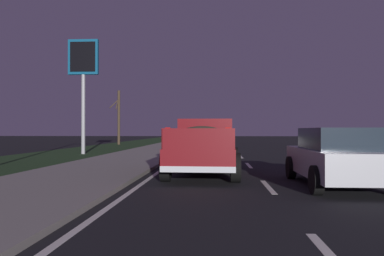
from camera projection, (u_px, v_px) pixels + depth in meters
ground at (236, 151)px, 27.21m from camera, size 144.00×144.00×0.00m
sidewalk_shoulder at (157, 150)px, 27.59m from camera, size 108.00×4.00×0.12m
grass_verge at (89, 150)px, 27.92m from camera, size 108.00×6.00×0.01m
lane_markings at (202, 149)px, 29.70m from camera, size 108.19×3.54×0.01m
pickup_truck at (205, 145)px, 12.71m from camera, size 5.48×2.40×1.87m
sedan_silver at (337, 157)px, 10.03m from camera, size 4.40×2.02×1.54m
sedan_white at (212, 139)px, 30.75m from camera, size 4.42×2.05×1.54m
gas_price_sign at (83, 68)px, 23.84m from camera, size 0.27×1.90×7.18m
bare_tree_far at (119, 116)px, 39.92m from camera, size 1.63×1.00×5.67m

